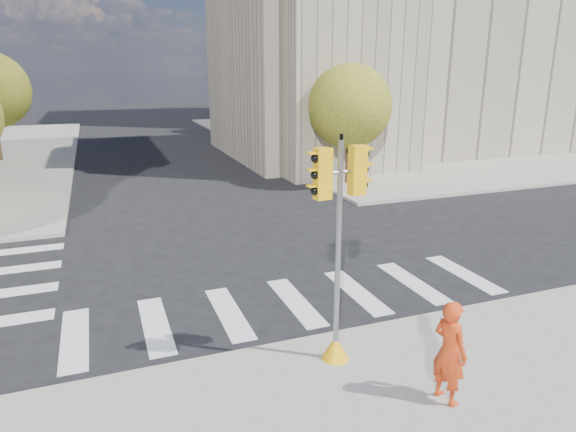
{
  "coord_description": "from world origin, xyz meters",
  "views": [
    {
      "loc": [
        -4.61,
        -13.46,
        5.94
      ],
      "look_at": [
        0.03,
        -1.09,
        2.1
      ],
      "focal_mm": 32.0,
      "sensor_mm": 36.0,
      "label": 1
    }
  ],
  "objects_px": {
    "lamp_near": "(326,92)",
    "photographer": "(450,352)",
    "lamp_far": "(254,84)",
    "traffic_signal": "(338,270)"
  },
  "relations": [
    {
      "from": "lamp_near",
      "to": "photographer",
      "type": "height_order",
      "value": "lamp_near"
    },
    {
      "from": "lamp_far",
      "to": "photographer",
      "type": "relative_size",
      "value": 4.18
    },
    {
      "from": "lamp_near",
      "to": "photographer",
      "type": "distance_m",
      "value": 22.42
    },
    {
      "from": "lamp_near",
      "to": "photographer",
      "type": "xyz_separation_m",
      "value": [
        -7.13,
        -20.97,
        -3.46
      ]
    },
    {
      "from": "photographer",
      "to": "traffic_signal",
      "type": "bearing_deg",
      "value": 22.41
    },
    {
      "from": "traffic_signal",
      "to": "photographer",
      "type": "bearing_deg",
      "value": -62.9
    },
    {
      "from": "traffic_signal",
      "to": "photographer",
      "type": "height_order",
      "value": "traffic_signal"
    },
    {
      "from": "traffic_signal",
      "to": "photographer",
      "type": "xyz_separation_m",
      "value": [
        1.27,
        -1.94,
        -1.0
      ]
    },
    {
      "from": "photographer",
      "to": "lamp_near",
      "type": "bearing_deg",
      "value": -29.64
    },
    {
      "from": "lamp_near",
      "to": "photographer",
      "type": "bearing_deg",
      "value": -108.79
    }
  ]
}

